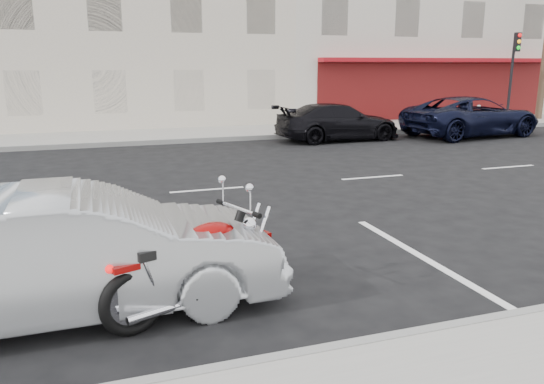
{
  "coord_description": "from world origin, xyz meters",
  "views": [
    {
      "loc": [
        -4.23,
        -10.91,
        2.63
      ],
      "look_at": [
        -1.8,
        -3.76,
        0.8
      ],
      "focal_mm": 35.0,
      "sensor_mm": 36.0,
      "label": 1
    }
  ],
  "objects_px": {
    "fire_hydrant": "(478,113)",
    "car_far": "(338,122)",
    "motorcycle": "(258,253)",
    "traffic_light": "(513,66)",
    "suv_far": "(472,116)",
    "sedan_silver": "(86,252)"
  },
  "relations": [
    {
      "from": "fire_hydrant",
      "to": "traffic_light",
      "type": "bearing_deg",
      "value": -6.36
    },
    {
      "from": "car_far",
      "to": "fire_hydrant",
      "type": "bearing_deg",
      "value": -74.8
    },
    {
      "from": "motorcycle",
      "to": "car_far",
      "type": "bearing_deg",
      "value": 40.57
    },
    {
      "from": "suv_far",
      "to": "sedan_silver",
      "type": "bearing_deg",
      "value": 121.99
    },
    {
      "from": "traffic_light",
      "to": "fire_hydrant",
      "type": "bearing_deg",
      "value": 173.64
    },
    {
      "from": "traffic_light",
      "to": "suv_far",
      "type": "bearing_deg",
      "value": -146.24
    },
    {
      "from": "traffic_light",
      "to": "sedan_silver",
      "type": "height_order",
      "value": "traffic_light"
    },
    {
      "from": "traffic_light",
      "to": "sedan_silver",
      "type": "relative_size",
      "value": 0.91
    },
    {
      "from": "fire_hydrant",
      "to": "motorcycle",
      "type": "distance_m",
      "value": 20.11
    },
    {
      "from": "suv_far",
      "to": "car_far",
      "type": "height_order",
      "value": "suv_far"
    },
    {
      "from": "traffic_light",
      "to": "suv_far",
      "type": "xyz_separation_m",
      "value": [
        -4.38,
        -2.93,
        -1.82
      ]
    },
    {
      "from": "fire_hydrant",
      "to": "sedan_silver",
      "type": "distance_m",
      "value": 21.41
    },
    {
      "from": "motorcycle",
      "to": "suv_far",
      "type": "height_order",
      "value": "suv_far"
    },
    {
      "from": "suv_far",
      "to": "car_far",
      "type": "relative_size",
      "value": 1.19
    },
    {
      "from": "fire_hydrant",
      "to": "car_far",
      "type": "distance_m",
      "value": 8.44
    },
    {
      "from": "suv_far",
      "to": "motorcycle",
      "type": "bearing_deg",
      "value": 126.55
    },
    {
      "from": "traffic_light",
      "to": "motorcycle",
      "type": "relative_size",
      "value": 1.79
    },
    {
      "from": "fire_hydrant",
      "to": "suv_far",
      "type": "xyz_separation_m",
      "value": [
        -2.88,
        -3.09,
        0.2
      ]
    },
    {
      "from": "motorcycle",
      "to": "suv_far",
      "type": "bearing_deg",
      "value": 23.01
    },
    {
      "from": "motorcycle",
      "to": "car_far",
      "type": "xyz_separation_m",
      "value": [
        6.47,
        11.39,
        0.14
      ]
    },
    {
      "from": "traffic_light",
      "to": "motorcycle",
      "type": "distance_m",
      "value": 21.21
    },
    {
      "from": "fire_hydrant",
      "to": "car_far",
      "type": "bearing_deg",
      "value": -162.73
    }
  ]
}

